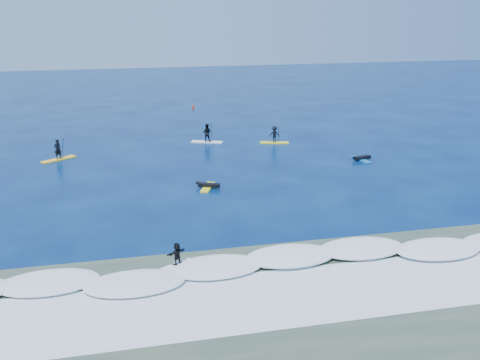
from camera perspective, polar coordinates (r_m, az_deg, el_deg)
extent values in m
plane|color=#031444|center=(36.54, -0.64, -2.04)|extent=(160.00, 160.00, 0.00)
cube|color=#324436|center=(24.33, 6.30, -13.32)|extent=(90.00, 13.00, 0.01)
cube|color=white|center=(27.65, 3.65, -9.11)|extent=(40.00, 6.00, 0.30)
cube|color=silver|center=(25.15, 5.57, -12.18)|extent=(34.00, 5.00, 0.02)
cube|color=yellow|center=(48.20, -18.77, 2.10)|extent=(2.89, 2.33, 0.10)
imported|color=black|center=(47.96, -18.88, 3.15)|extent=(0.75, 0.70, 1.73)
cylinder|color=black|center=(48.18, -18.41, 3.19)|extent=(0.43, 0.59, 2.01)
cube|color=black|center=(48.43, -18.30, 2.10)|extent=(0.12, 0.03, 0.30)
cube|color=white|center=(51.53, -3.55, 4.07)|extent=(3.08, 1.75, 0.10)
imported|color=black|center=(51.31, -3.57, 5.07)|extent=(1.02, 0.91, 1.73)
cylinder|color=black|center=(51.24, -3.07, 4.98)|extent=(0.28, 0.67, 2.02)
cube|color=black|center=(51.47, -3.05, 3.95)|extent=(0.12, 0.03, 0.30)
cube|color=yellow|center=(51.30, 3.68, 4.00)|extent=(2.79, 1.33, 0.09)
imported|color=black|center=(51.10, 3.69, 4.89)|extent=(1.12, 0.81, 1.55)
cylinder|color=black|center=(51.13, 4.15, 4.82)|extent=(0.19, 0.61, 1.81)
cube|color=black|center=(51.33, 4.13, 3.90)|extent=(0.11, 0.03, 0.27)
cube|color=yellow|center=(38.78, -3.46, -0.77)|extent=(1.41, 2.29, 0.11)
cube|color=black|center=(38.69, -3.32, -0.52)|extent=(1.58, 0.97, 0.25)
sphere|color=black|center=(38.87, -4.57, -0.30)|extent=(0.25, 0.25, 0.25)
cube|color=#1971BC|center=(46.71, 12.80, 2.14)|extent=(1.05, 2.31, 0.11)
cube|color=black|center=(46.73, 12.92, 2.37)|extent=(1.59, 0.72, 0.26)
sphere|color=black|center=(46.19, 12.06, 2.38)|extent=(0.26, 0.26, 0.26)
cube|color=white|center=(27.39, -6.68, -9.03)|extent=(1.75, 1.30, 0.09)
imported|color=black|center=(27.11, -6.73, -7.84)|extent=(1.12, 0.85, 1.18)
cylinder|color=red|center=(68.02, -5.02, 7.68)|extent=(0.26, 0.26, 0.42)
cone|color=red|center=(67.96, -5.03, 7.94)|extent=(0.19, 0.19, 0.21)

